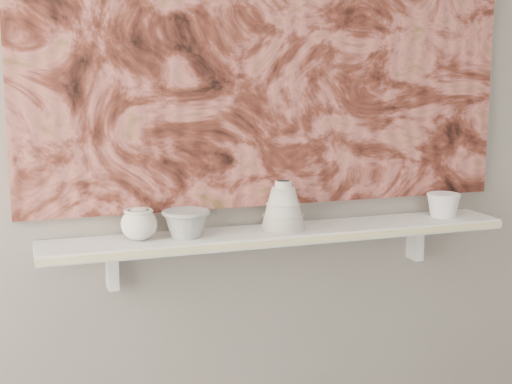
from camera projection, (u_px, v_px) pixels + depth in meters
name	position (u px, v px, depth m)	size (l,w,h in m)	color
wall_back	(272.00, 84.00, 2.11)	(3.60, 3.60, 0.00)	gray
shelf	(282.00, 234.00, 2.09)	(1.40, 0.18, 0.03)	white
shelf_stripe	(294.00, 241.00, 2.01)	(1.40, 0.01, 0.02)	beige
bracket_left	(112.00, 268.00, 2.01)	(0.03, 0.06, 0.12)	white
bracket_right	(415.00, 241.00, 2.32)	(0.03, 0.06, 0.12)	white
painting	(274.00, 18.00, 2.06)	(1.50, 0.03, 1.10)	maroon
house_motif	(408.00, 121.00, 2.25)	(0.09, 0.00, 0.08)	black
bowl_grey	(186.00, 223.00, 1.99)	(0.14, 0.14, 0.08)	#989996
cup_cream	(139.00, 224.00, 1.95)	(0.10, 0.10, 0.09)	silver
bell_vessel	(283.00, 205.00, 2.08)	(0.13, 0.13, 0.14)	beige
bowl_white	(443.00, 205.00, 2.26)	(0.11, 0.11, 0.08)	white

